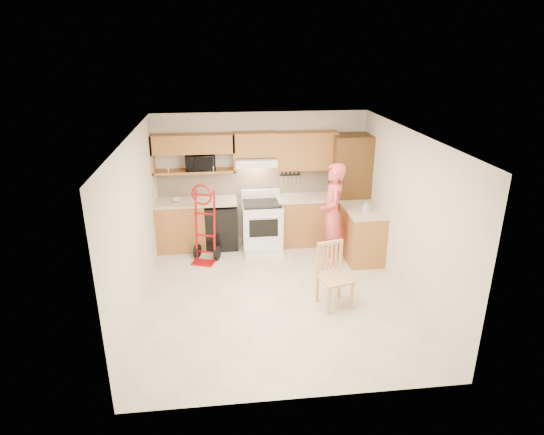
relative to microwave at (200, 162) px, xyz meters
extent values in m
cube|color=beige|center=(1.14, -2.08, -1.65)|extent=(4.00, 4.50, 0.02)
cube|color=white|center=(1.14, -2.08, 0.87)|extent=(4.00, 4.50, 0.02)
cube|color=beige|center=(1.14, 0.17, -0.39)|extent=(4.00, 0.02, 2.50)
cube|color=beige|center=(1.14, -4.34, -0.39)|extent=(4.00, 0.02, 2.50)
cube|color=beige|center=(-0.87, -2.08, -0.39)|extent=(0.02, 4.50, 2.50)
cube|color=beige|center=(3.15, -2.08, -0.39)|extent=(0.02, 4.50, 2.50)
cube|color=beige|center=(1.14, 0.15, -0.44)|extent=(3.92, 0.03, 0.55)
cube|color=#9F552C|center=(-0.41, -0.14, -1.19)|extent=(0.90, 0.60, 0.90)
cube|color=black|center=(0.34, -0.14, -1.21)|extent=(0.60, 0.60, 0.85)
cube|color=#9F552C|center=(1.97, -0.14, -1.19)|extent=(1.14, 0.60, 0.90)
cube|color=tan|center=(-0.11, -0.13, -0.72)|extent=(1.50, 0.63, 0.04)
cube|color=tan|center=(1.97, -0.13, -0.72)|extent=(1.14, 0.63, 0.04)
cube|color=#9F552C|center=(2.84, -0.94, -1.19)|extent=(0.60, 1.00, 0.90)
cube|color=tan|center=(2.84, -0.94, -0.72)|extent=(0.63, 1.00, 0.04)
cube|color=brown|center=(2.79, -0.14, -0.59)|extent=(0.70, 0.60, 2.10)
cube|color=#9F552C|center=(-0.11, 0.00, 0.34)|extent=(1.50, 0.33, 0.34)
cube|color=#9F552C|center=(-0.11, 0.00, -0.17)|extent=(1.50, 0.33, 0.04)
cube|color=#9F552C|center=(1.02, 0.00, 0.30)|extent=(0.76, 0.33, 0.44)
cube|color=#9F552C|center=(1.97, 0.00, 0.16)|extent=(1.14, 0.33, 0.70)
cube|color=white|center=(1.02, -0.06, -0.01)|extent=(0.76, 0.46, 0.14)
imported|color=black|center=(0.00, 0.00, 0.00)|extent=(0.56, 0.40, 0.30)
imported|color=#DC494E|center=(2.26, -1.02, -0.74)|extent=(0.53, 0.72, 1.80)
imported|color=white|center=(2.84, -1.08, -0.61)|extent=(0.11, 0.11, 0.18)
imported|color=white|center=(-0.44, -0.14, -0.68)|extent=(0.24, 0.24, 0.05)
camera|label=1|loc=(0.35, -8.31, 2.05)|focal=30.38mm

